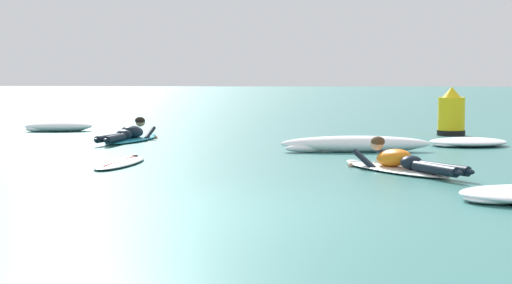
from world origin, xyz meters
name	(u,v)px	position (x,y,z in m)	size (l,w,h in m)	color
ground_plane	(258,137)	(0.00, 10.00, 0.00)	(120.00, 120.00, 0.00)	#387A75
surfer_near	(400,163)	(2.43, 3.61, 0.13)	(1.79, 2.43, 0.54)	white
surfer_far	(129,135)	(-2.62, 8.55, 0.14)	(1.05, 2.64, 0.53)	#2DB2D1
drifting_surfboard	(120,163)	(-1.87, 4.32, 0.03)	(0.72, 1.92, 0.16)	silver
whitewater_front	(59,127)	(-4.97, 11.35, 0.12)	(1.72, 0.97, 0.25)	white
whitewater_mid_left	(356,144)	(1.97, 6.63, 0.14)	(2.79, 0.79, 0.30)	white
whitewater_mid_right	(468,142)	(4.27, 7.97, 0.08)	(1.69, 1.39, 0.16)	white
channel_marker_buoy	(451,116)	(4.40, 10.64, 0.45)	(0.64, 0.64, 1.12)	yellow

